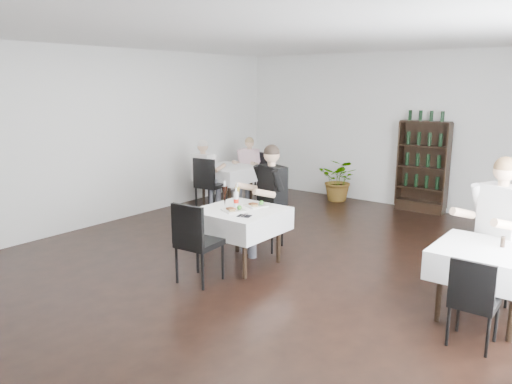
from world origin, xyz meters
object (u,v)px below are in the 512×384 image
(main_table, at_px, (241,220))
(potted_tree, at_px, (340,180))
(wine_shelf, at_px, (423,168))
(diner_main, at_px, (267,191))

(main_table, relative_size, potted_tree, 1.16)
(wine_shelf, height_order, potted_tree, wine_shelf)
(diner_main, bearing_deg, potted_tree, 101.60)
(diner_main, bearing_deg, wine_shelf, 75.97)
(potted_tree, xyz_separation_m, diner_main, (0.72, -3.50, 0.47))
(main_table, xyz_separation_m, potted_tree, (-0.74, 4.13, -0.18))
(potted_tree, bearing_deg, diner_main, -78.40)
(wine_shelf, bearing_deg, potted_tree, -173.43)
(main_table, height_order, diner_main, diner_main)
(wine_shelf, bearing_deg, diner_main, -104.03)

